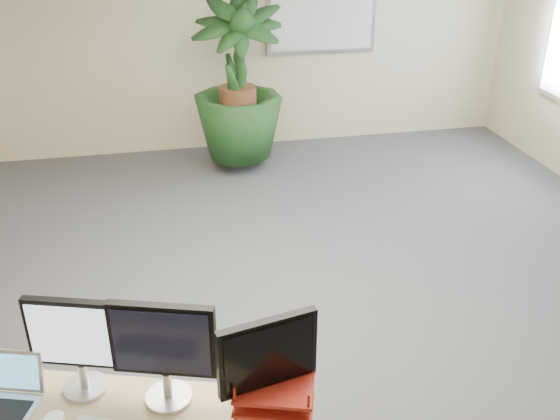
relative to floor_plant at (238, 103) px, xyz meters
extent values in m
plane|color=#494A4F|center=(-0.10, -3.26, -0.75)|extent=(8.00, 8.00, 0.00)
cube|color=beige|center=(-0.10, 0.74, 0.60)|extent=(7.00, 0.04, 2.70)
cube|color=#A8A8AD|center=(1.10, 0.71, 0.80)|extent=(1.30, 0.03, 0.95)
cube|color=silver|center=(1.10, 0.69, 0.80)|extent=(1.20, 0.01, 0.85)
imported|color=#153A19|center=(0.00, 0.00, 0.00)|extent=(0.99, 0.99, 1.50)
cylinder|color=silver|center=(-1.33, -4.02, -0.10)|extent=(0.21, 0.21, 0.02)
cylinder|color=silver|center=(-1.33, -4.02, -0.02)|extent=(0.04, 0.04, 0.12)
cube|color=black|center=(-1.33, -4.02, 0.23)|extent=(0.45, 0.18, 0.35)
cube|color=silver|center=(-1.34, -4.05, 0.23)|extent=(0.40, 0.13, 0.31)
cylinder|color=silver|center=(-0.94, -4.17, -0.10)|extent=(0.22, 0.22, 0.02)
cylinder|color=silver|center=(-0.94, -4.17, -0.02)|extent=(0.04, 0.04, 0.13)
cube|color=black|center=(-0.94, -4.17, 0.24)|extent=(0.47, 0.19, 0.37)
cube|color=black|center=(-0.95, -4.20, 0.24)|extent=(0.42, 0.14, 0.33)
cylinder|color=silver|center=(-0.50, -4.34, -0.10)|extent=(0.21, 0.21, 0.02)
cylinder|color=silver|center=(-0.50, -4.34, -0.02)|extent=(0.04, 0.04, 0.12)
cube|color=black|center=(-0.50, -4.34, 0.22)|extent=(0.46, 0.14, 0.35)
cube|color=black|center=(-0.50, -4.37, 0.22)|extent=(0.41, 0.09, 0.31)
cube|color=silver|center=(-1.70, -4.09, -0.10)|extent=(0.37, 0.31, 0.02)
cube|color=silver|center=(-1.66, -3.96, 0.01)|extent=(0.32, 0.15, 0.21)
cube|color=#5BB1EB|center=(-1.66, -3.97, 0.01)|extent=(0.28, 0.12, 0.17)
cube|color=#A52014|center=(-0.48, -4.36, -0.09)|extent=(0.41, 0.36, 0.02)
cube|color=#A52014|center=(-0.48, -4.36, -0.02)|extent=(0.41, 0.36, 0.02)
cube|color=#A52014|center=(-0.48, -4.36, 0.06)|extent=(0.41, 0.36, 0.02)
cube|color=silver|center=(-0.48, -4.36, -0.08)|extent=(0.37, 0.32, 0.02)
camera|label=1|loc=(-0.89, -6.43, 2.00)|focal=40.00mm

